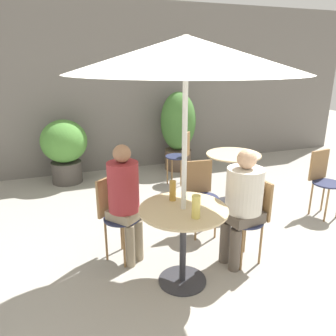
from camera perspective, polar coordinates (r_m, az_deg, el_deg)
ground_plane at (r=3.21m, az=7.46°, el=-20.25°), size 20.00×20.00×0.00m
storefront_wall at (r=6.16m, az=-8.69°, el=13.46°), size 10.00×0.06×3.00m
cafe_table_near at (r=2.98m, az=2.66°, el=-10.32°), size 0.79×0.79×0.75m
cafe_table_far at (r=4.70m, az=11.21°, el=0.10°), size 0.76×0.76×0.75m
bistro_chair_0 at (r=3.43m, az=14.45°, el=-7.49°), size 0.39×0.37×0.87m
bistro_chair_1 at (r=3.42m, az=-9.18°, el=-7.20°), size 0.42×0.42×0.87m
bistro_chair_2 at (r=5.42m, az=2.33°, el=2.66°), size 0.42×0.42×0.87m
bistro_chair_3 at (r=3.89m, az=5.72°, el=-3.84°), size 0.37×0.38×0.87m
bistro_chair_4 at (r=4.77m, az=25.35°, el=-1.33°), size 0.37×0.39×0.87m
seated_person_0 at (r=3.27m, az=12.86°, el=-5.16°), size 0.39×0.36×1.21m
seated_person_1 at (r=3.25m, az=-7.56°, el=-4.47°), size 0.38×0.39×1.24m
beer_glass_0 at (r=2.70m, az=4.91°, el=-6.75°), size 0.07×0.07×0.20m
beer_glass_1 at (r=3.02m, az=0.82°, el=-3.97°), size 0.06×0.06×0.19m
potted_plant_0 at (r=5.72m, az=-17.58°, el=3.51°), size 0.76×0.76×1.07m
potted_plant_1 at (r=6.14m, az=1.77°, el=6.98°), size 0.65×0.65×1.46m
umbrella at (r=2.62m, az=3.15°, el=19.06°), size 1.86×1.86×2.17m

